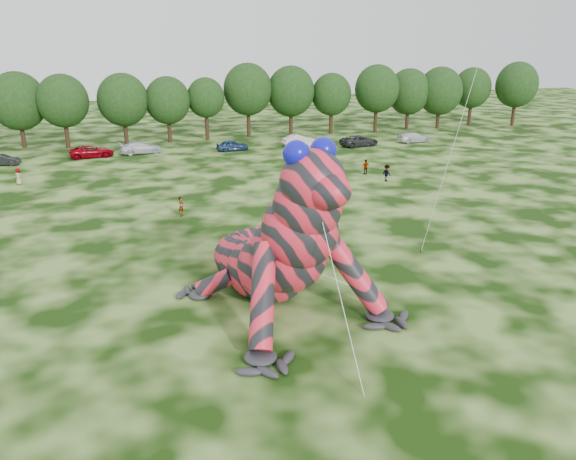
# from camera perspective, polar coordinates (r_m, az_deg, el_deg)

# --- Properties ---
(ground) EXTENTS (240.00, 240.00, 0.00)m
(ground) POSITION_cam_1_polar(r_m,az_deg,el_deg) (28.52, 8.79, -9.63)
(ground) COLOR #16330A
(ground) RESTS_ON ground
(inflatable_gecko) EXTENTS (20.56, 22.52, 9.36)m
(inflatable_gecko) POSITION_cam_1_polar(r_m,az_deg,el_deg) (29.80, -2.95, 1.59)
(inflatable_gecko) COLOR red
(inflatable_gecko) RESTS_ON ground
(tree_5) EXTENTS (7.16, 6.44, 9.80)m
(tree_5) POSITION_cam_1_polar(r_m,az_deg,el_deg) (82.18, -25.65, 10.93)
(tree_5) COLOR black
(tree_5) RESTS_ON ground
(tree_6) EXTENTS (6.52, 5.86, 9.49)m
(tree_6) POSITION_cam_1_polar(r_m,az_deg,el_deg) (79.85, -21.80, 11.14)
(tree_6) COLOR black
(tree_6) RESTS_ON ground
(tree_7) EXTENTS (6.68, 6.01, 9.48)m
(tree_7) POSITION_cam_1_polar(r_m,az_deg,el_deg) (79.74, -16.35, 11.69)
(tree_7) COLOR black
(tree_7) RESTS_ON ground
(tree_8) EXTENTS (6.14, 5.53, 8.94)m
(tree_8) POSITION_cam_1_polar(r_m,az_deg,el_deg) (80.26, -12.07, 11.87)
(tree_8) COLOR black
(tree_8) RESTS_ON ground
(tree_9) EXTENTS (5.27, 4.74, 8.68)m
(tree_9) POSITION_cam_1_polar(r_m,az_deg,el_deg) (81.27, -8.31, 12.06)
(tree_9) COLOR black
(tree_9) RESTS_ON ground
(tree_10) EXTENTS (7.09, 6.38, 10.50)m
(tree_10) POSITION_cam_1_polar(r_m,az_deg,el_deg) (83.57, -4.08, 13.01)
(tree_10) COLOR black
(tree_10) RESTS_ON ground
(tree_11) EXTENTS (7.01, 6.31, 10.07)m
(tree_11) POSITION_cam_1_polar(r_m,az_deg,el_deg) (84.89, 0.30, 13.00)
(tree_11) COLOR black
(tree_11) RESTS_ON ground
(tree_12) EXTENTS (5.99, 5.39, 8.97)m
(tree_12) POSITION_cam_1_polar(r_m,az_deg,el_deg) (86.58, 4.43, 12.69)
(tree_12) COLOR black
(tree_12) RESTS_ON ground
(tree_13) EXTENTS (6.83, 6.15, 10.13)m
(tree_13) POSITION_cam_1_polar(r_m,az_deg,el_deg) (88.80, 8.98, 13.05)
(tree_13) COLOR black
(tree_13) RESTS_ON ground
(tree_14) EXTENTS (6.82, 6.14, 9.40)m
(tree_14) POSITION_cam_1_polar(r_m,az_deg,el_deg) (93.14, 12.14, 12.89)
(tree_14) COLOR black
(tree_14) RESTS_ON ground
(tree_15) EXTENTS (7.17, 6.45, 9.63)m
(tree_15) POSITION_cam_1_polar(r_m,az_deg,el_deg) (94.84, 15.15, 12.84)
(tree_15) COLOR black
(tree_15) RESTS_ON ground
(tree_16) EXTENTS (6.26, 5.63, 9.37)m
(tree_16) POSITION_cam_1_polar(r_m,az_deg,el_deg) (100.00, 18.14, 12.76)
(tree_16) COLOR black
(tree_16) RESTS_ON ground
(tree_17) EXTENTS (6.98, 6.28, 10.30)m
(tree_17) POSITION_cam_1_polar(r_m,az_deg,el_deg) (101.67, 22.13, 12.68)
(tree_17) COLOR black
(tree_17) RESTS_ON ground
(car_1) EXTENTS (3.99, 1.91, 1.26)m
(car_1) POSITION_cam_1_polar(r_m,az_deg,el_deg) (71.69, -27.06, 6.36)
(car_1) COLOR black
(car_1) RESTS_ON ground
(car_2) EXTENTS (5.47, 3.02, 1.45)m
(car_2) POSITION_cam_1_polar(r_m,az_deg,el_deg) (72.48, -19.32, 7.54)
(car_2) COLOR #8D020D
(car_2) RESTS_ON ground
(car_3) EXTENTS (5.39, 2.83, 1.49)m
(car_3) POSITION_cam_1_polar(r_m,az_deg,el_deg) (73.20, -14.75, 8.09)
(car_3) COLOR silver
(car_3) RESTS_ON ground
(car_4) EXTENTS (4.19, 1.97, 1.39)m
(car_4) POSITION_cam_1_polar(r_m,az_deg,el_deg) (73.02, -5.67, 8.54)
(car_4) COLOR navy
(car_4) RESTS_ON ground
(car_5) EXTENTS (4.59, 1.97, 1.47)m
(car_5) POSITION_cam_1_polar(r_m,az_deg,el_deg) (76.42, 1.10, 9.11)
(car_5) COLOR beige
(car_5) RESTS_ON ground
(car_6) EXTENTS (5.61, 3.29, 1.47)m
(car_6) POSITION_cam_1_polar(r_m,az_deg,el_deg) (76.60, 7.26, 8.99)
(car_6) COLOR #27272A
(car_6) RESTS_ON ground
(car_7) EXTENTS (4.94, 2.25, 1.40)m
(car_7) POSITION_cam_1_polar(r_m,az_deg,el_deg) (80.89, 12.66, 9.18)
(car_7) COLOR silver
(car_7) RESTS_ON ground
(spectator_0) EXTENTS (0.62, 0.70, 1.62)m
(spectator_0) POSITION_cam_1_polar(r_m,az_deg,el_deg) (45.82, -10.79, 2.36)
(spectator_0) COLOR gray
(spectator_0) RESTS_ON ground
(spectator_2) EXTENTS (0.91, 1.21, 1.67)m
(spectator_2) POSITION_cam_1_polar(r_m,az_deg,el_deg) (57.37, 10.00, 5.71)
(spectator_2) COLOR gray
(spectator_2) RESTS_ON ground
(spectator_4) EXTENTS (0.91, 0.95, 1.64)m
(spectator_4) POSITION_cam_1_polar(r_m,az_deg,el_deg) (61.12, -25.71, 4.92)
(spectator_4) COLOR gray
(spectator_4) RESTS_ON ground
(spectator_3) EXTENTS (0.94, 0.43, 1.56)m
(spectator_3) POSITION_cam_1_polar(r_m,az_deg,el_deg) (60.14, 7.91, 6.36)
(spectator_3) COLOR gray
(spectator_3) RESTS_ON ground
(spectator_5) EXTENTS (1.64, 0.60, 1.74)m
(spectator_5) POSITION_cam_1_polar(r_m,az_deg,el_deg) (47.28, 0.65, 3.28)
(spectator_5) COLOR gray
(spectator_5) RESTS_ON ground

